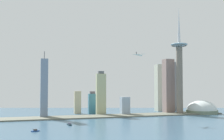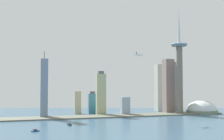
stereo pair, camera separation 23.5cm
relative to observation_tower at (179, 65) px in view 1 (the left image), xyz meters
The scene contains 14 objects.
waterfront_pier 262.21m from the observation_tower, behind, with size 675.26×65.85×2.98m, color #676A5A.
observation_tower is the anchor object (origin of this frame).
stadium_dome 147.36m from the observation_tower, ahead, with size 88.83×88.83×54.00m.
skyscraper_0 269.32m from the observation_tower, 158.42° to the left, with size 22.89×14.20×62.96m.
skyscraper_1 234.49m from the observation_tower, 168.15° to the left, with size 25.87×13.72×119.27m.
skyscraper_2 121.31m from the observation_tower, 99.46° to the left, with size 14.15×26.07×145.20m.
skyscraper_3 306.89m from the observation_tower, 160.06° to the left, with size 18.50×14.44×63.87m.
skyscraper_4 191.68m from the observation_tower, 168.83° to the left, with size 23.53×20.59×48.57m.
skyscraper_5 375.02m from the observation_tower, behind, with size 18.03×25.24×166.70m.
skyscraper_6 121.87m from the observation_tower, 70.18° to the left, with size 21.88×18.72×153.50m.
skyscraper_7 70.75m from the observation_tower, 115.99° to the left, with size 26.69×27.23×155.88m.
boat_0 456.04m from the observation_tower, 155.14° to the right, with size 14.98×9.75×4.36m.
boat_1 374.01m from the observation_tower, 159.32° to the right, with size 7.69×18.48×4.12m.
airplane 169.91m from the observation_tower, 154.26° to the right, with size 26.46×27.47×8.15m.
Camera 1 is at (-187.16, -162.08, 83.92)m, focal length 45.58 mm.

